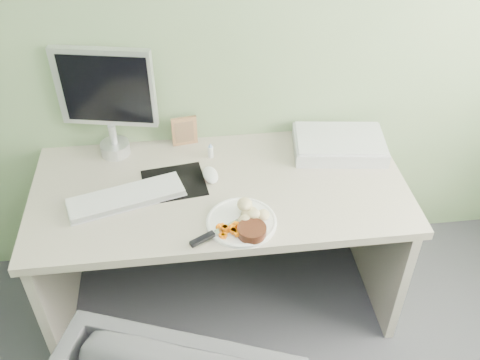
{
  "coord_description": "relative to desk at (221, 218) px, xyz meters",
  "views": [
    {
      "loc": [
        -0.12,
        -0.11,
        2.2
      ],
      "look_at": [
        0.07,
        1.5,
        0.86
      ],
      "focal_mm": 40.0,
      "sensor_mm": 36.0,
      "label": 1
    }
  ],
  "objects": [
    {
      "name": "wall_back",
      "position": [
        0.0,
        0.38,
        0.8
      ],
      "size": [
        3.5,
        0.0,
        3.5
      ],
      "primitive_type": "plane",
      "rotation": [
        1.57,
        0.0,
        0.0
      ],
      "color": "gray",
      "rests_on": "floor"
    },
    {
      "name": "desk",
      "position": [
        0.0,
        0.0,
        0.0
      ],
      "size": [
        1.6,
        0.75,
        0.73
      ],
      "color": "#BBAD9D",
      "rests_on": "floor"
    },
    {
      "name": "plate",
      "position": [
        0.06,
        -0.24,
        0.19
      ],
      "size": [
        0.28,
        0.28,
        0.01
      ],
      "primitive_type": "cylinder",
      "color": "white",
      "rests_on": "desk"
    },
    {
      "name": "steak",
      "position": [
        0.09,
        -0.31,
        0.22
      ],
      "size": [
        0.14,
        0.14,
        0.04
      ],
      "primitive_type": "cylinder",
      "rotation": [
        0.0,
        0.0,
        0.24
      ],
      "color": "black",
      "rests_on": "plate"
    },
    {
      "name": "potato_pile",
      "position": [
        0.09,
        -0.23,
        0.23
      ],
      "size": [
        0.14,
        0.13,
        0.07
      ],
      "primitive_type": "ellipsoid",
      "rotation": [
        0.0,
        0.0,
        0.41
      ],
      "color": "tan",
      "rests_on": "plate"
    },
    {
      "name": "carrot_heap",
      "position": [
        0.01,
        -0.29,
        0.22
      ],
      "size": [
        0.08,
        0.08,
        0.05
      ],
      "primitive_type": "cube",
      "rotation": [
        0.0,
        0.0,
        -0.21
      ],
      "color": "orange",
      "rests_on": "plate"
    },
    {
      "name": "steak_knife",
      "position": [
        -0.06,
        -0.31,
        0.21
      ],
      "size": [
        0.24,
        0.15,
        0.02
      ],
      "rotation": [
        0.0,
        0.0,
        0.51
      ],
      "color": "silver",
      "rests_on": "plate"
    },
    {
      "name": "mousepad",
      "position": [
        -0.19,
        0.05,
        0.18
      ],
      "size": [
        0.29,
        0.26,
        0.0
      ],
      "primitive_type": "cube",
      "rotation": [
        0.0,
        0.0,
        0.13
      ],
      "color": "black",
      "rests_on": "desk"
    },
    {
      "name": "keyboard",
      "position": [
        -0.39,
        -0.04,
        0.2
      ],
      "size": [
        0.49,
        0.26,
        0.02
      ],
      "primitive_type": "cube",
      "rotation": [
        0.0,
        0.0,
        0.27
      ],
      "color": "white",
      "rests_on": "desk"
    },
    {
      "name": "computer_mouse",
      "position": [
        -0.03,
        0.06,
        0.2
      ],
      "size": [
        0.08,
        0.12,
        0.04
      ],
      "primitive_type": "ellipsoid",
      "rotation": [
        0.0,
        0.0,
        0.16
      ],
      "color": "white",
      "rests_on": "desk"
    },
    {
      "name": "photo_frame",
      "position": [
        -0.13,
        0.33,
        0.26
      ],
      "size": [
        0.12,
        0.03,
        0.15
      ],
      "primitive_type": "cube",
      "rotation": [
        0.0,
        0.0,
        0.15
      ],
      "color": "#9E6549",
      "rests_on": "desk"
    },
    {
      "name": "eyedrop_bottle",
      "position": [
        -0.02,
        0.21,
        0.22
      ],
      "size": [
        0.03,
        0.03,
        0.07
      ],
      "color": "white",
      "rests_on": "desk"
    },
    {
      "name": "scanner",
      "position": [
        0.57,
        0.19,
        0.21
      ],
      "size": [
        0.44,
        0.33,
        0.06
      ],
      "primitive_type": "cube",
      "rotation": [
        0.0,
        0.0,
        -0.13
      ],
      "color": "silver",
      "rests_on": "desk"
    },
    {
      "name": "monitor",
      "position": [
        -0.45,
        0.31,
        0.47
      ],
      "size": [
        0.42,
        0.15,
        0.51
      ],
      "rotation": [
        0.0,
        0.0,
        -0.21
      ],
      "color": "silver",
      "rests_on": "desk"
    }
  ]
}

